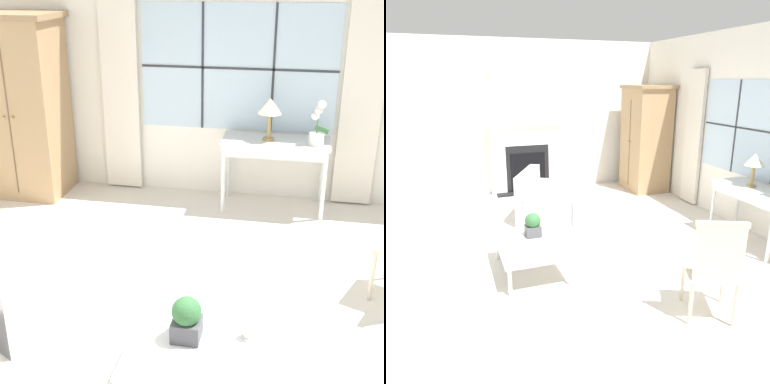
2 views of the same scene
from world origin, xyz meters
TOP-DOWN VIEW (x-y plane):
  - ground_plane at (0.00, 0.00)m, footprint 14.00×14.00m
  - wall_back_windowed at (0.00, 3.02)m, footprint 7.20×0.14m
  - armoire at (-2.31, 2.61)m, footprint 0.91×0.74m
  - console_table at (0.46, 2.68)m, footprint 1.11×0.52m
  - table_lamp at (0.38, 2.66)m, footprint 0.25×0.25m
  - potted_orchid at (0.86, 2.61)m, footprint 0.20×0.15m
  - armchair_upholstered at (-1.34, 0.38)m, footprint 1.23×1.17m
  - coffee_table at (0.25, -0.23)m, footprint 0.96×0.74m
  - potted_plant_small at (0.10, -0.17)m, footprint 0.18×0.18m
  - pillar_candle at (0.46, -0.10)m, footprint 0.09×0.09m

SIDE VIEW (x-z plane):
  - ground_plane at x=0.00m, z-range 0.00..0.00m
  - armchair_upholstered at x=-1.34m, z-range -0.12..0.63m
  - coffee_table at x=0.25m, z-range 0.14..0.51m
  - pillar_candle at x=0.46m, z-range 0.36..0.46m
  - potted_plant_small at x=0.10m, z-range 0.37..0.64m
  - console_table at x=0.46m, z-range 0.29..1.05m
  - potted_orchid at x=0.86m, z-range 0.71..1.16m
  - armoire at x=-2.31m, z-range 0.01..2.00m
  - table_lamp at x=0.38m, z-range 0.88..1.32m
  - wall_back_windowed at x=0.00m, z-range -0.02..2.78m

